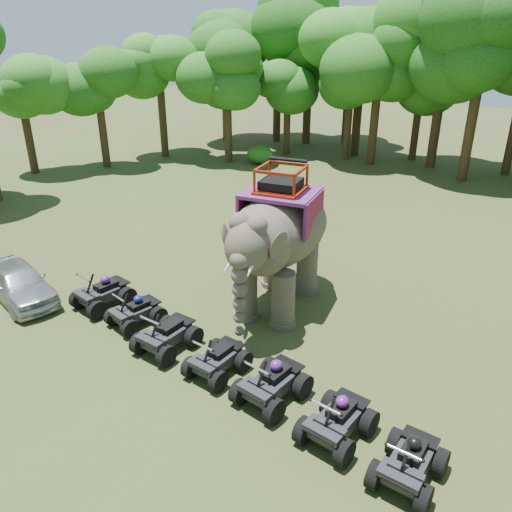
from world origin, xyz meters
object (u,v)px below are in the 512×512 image
at_px(elephant, 279,238).
at_px(atv_6, 410,457).
at_px(atv_0, 102,289).
at_px(atv_4, 272,378).
at_px(parked_car, 19,282).
at_px(atv_5, 338,415).
at_px(atv_3, 217,355).
at_px(atv_1, 135,308).
at_px(atv_2, 166,330).

relative_size(elephant, atv_6, 3.40).
distance_m(atv_0, atv_4, 7.18).
bearing_deg(parked_car, atv_5, -75.76).
distance_m(atv_4, atv_6, 3.67).
relative_size(atv_0, atv_3, 1.10).
height_order(atv_1, atv_6, atv_6).
distance_m(parked_car, atv_4, 9.89).
bearing_deg(atv_3, atv_2, -179.22).
xyz_separation_m(parked_car, atv_3, (8.01, 1.33, -0.05)).
bearing_deg(parked_car, atv_1, -63.29).
xyz_separation_m(atv_0, atv_2, (3.52, -0.30, -0.01)).
height_order(parked_car, atv_1, parked_car).
xyz_separation_m(atv_5, atv_6, (1.75, -0.09, -0.03)).
xyz_separation_m(elephant, atv_4, (2.80, -3.93, -1.73)).
bearing_deg(atv_4, atv_5, -1.82).
xyz_separation_m(parked_car, atv_0, (2.61, 1.52, 0.01)).
bearing_deg(atv_6, parked_car, -178.66).
distance_m(parked_car, atv_2, 6.24).
bearing_deg(elephant, atv_5, -56.78).
bearing_deg(parked_car, atv_0, -52.18).
distance_m(elephant, atv_2, 4.58).
relative_size(atv_2, atv_5, 1.01).
bearing_deg(elephant, parked_car, -158.89).
xyz_separation_m(atv_0, atv_3, (5.41, -0.18, -0.06)).
relative_size(atv_1, atv_6, 0.96).
distance_m(atv_1, atv_3, 3.68).
bearing_deg(atv_4, atv_0, 179.89).
bearing_deg(atv_1, elephant, 60.51).
bearing_deg(atv_2, atv_6, -3.84).
xyz_separation_m(atv_1, atv_3, (3.67, -0.17, 0.01)).
bearing_deg(atv_6, elephant, 143.59).
bearing_deg(atv_3, atv_4, 0.60).
bearing_deg(atv_5, atv_1, 178.34).
bearing_deg(atv_3, elephant, 101.64).
bearing_deg(atv_1, atv_6, 3.42).
relative_size(parked_car, atv_0, 2.14).
bearing_deg(atv_5, atv_0, 178.46).
distance_m(atv_1, atv_5, 7.36).
distance_m(atv_0, atv_6, 10.84).
bearing_deg(atv_2, atv_3, -0.75).
xyz_separation_m(parked_car, atv_1, (4.34, 1.50, -0.06)).
bearing_deg(elephant, atv_2, -118.14).
height_order(parked_car, atv_3, parked_car).
height_order(parked_car, atv_2, same).
relative_size(elephant, atv_3, 3.50).
bearing_deg(parked_car, atv_3, -72.92).
bearing_deg(parked_car, elephant, -44.83).
xyz_separation_m(elephant, atv_2, (-0.86, -4.15, -1.75)).
relative_size(elephant, atv_4, 3.16).
height_order(atv_0, atv_2, atv_0).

